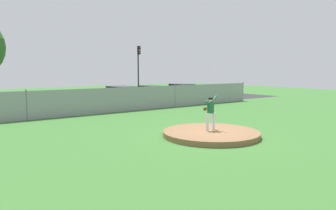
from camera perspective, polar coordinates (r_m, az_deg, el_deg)
name	(u,v)px	position (r m, az deg, el deg)	size (l,w,h in m)	color
ground_plane	(142,120)	(19.05, -4.85, -2.71)	(80.00, 80.00, 0.00)	#386B2D
asphalt_strip	(88,107)	(26.59, -14.57, -0.29)	(44.00, 7.00, 0.01)	#2B2B2D
pitchers_mound	(211,134)	(14.36, 7.94, -5.27)	(4.43, 4.43, 0.25)	brown
pitcher_youth	(210,110)	(14.36, 7.84, -0.93)	(0.82, 0.32, 1.61)	silver
baseball	(225,131)	(14.15, 10.57, -4.84)	(0.07, 0.07, 0.07)	white
chainlink_fence	(112,100)	(22.41, -10.28, 0.89)	(28.60, 0.07, 1.88)	gray
parked_car_teal	(182,92)	(31.87, 2.55, 2.40)	(1.94, 4.61, 1.63)	#146066
parked_car_burgundy	(152,94)	(29.72, -2.90, 2.05)	(1.92, 4.30, 1.56)	maroon
parked_car_champagne	(122,96)	(27.54, -8.54, 1.72)	(2.10, 4.87, 1.62)	tan
traffic_cone_orange	(15,109)	(24.95, -26.37, -0.59)	(0.40, 0.40, 0.55)	orange
traffic_light_far	(139,63)	(33.88, -5.46, 7.71)	(0.28, 0.46, 5.62)	black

